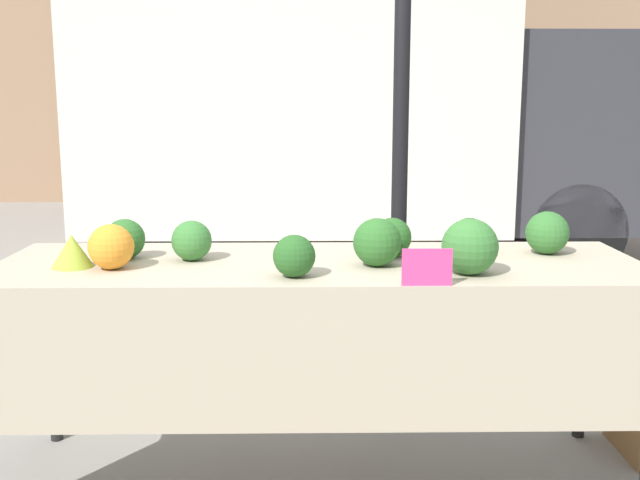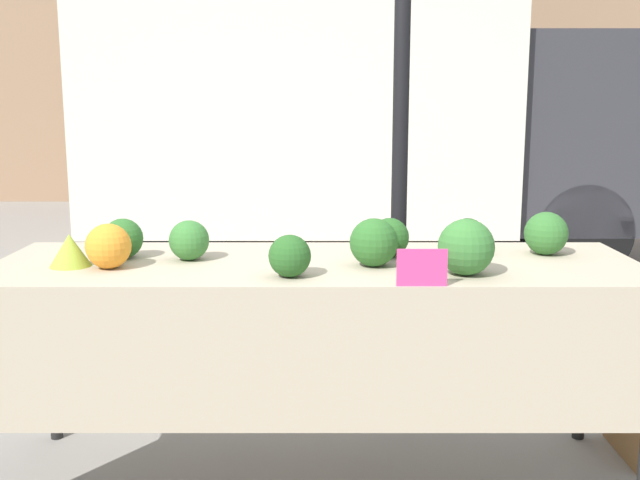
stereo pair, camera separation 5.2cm
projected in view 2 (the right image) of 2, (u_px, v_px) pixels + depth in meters
The scene contains 15 objects.
ground_plane at pixel (320, 474), 2.87m from camera, with size 40.00×40.00×0.00m, color gray.
tent_pole at pixel (403, 148), 3.26m from camera, with size 0.07×0.07×2.42m.
parked_truck at pixel (358, 106), 6.71m from camera, with size 4.82×2.29×2.57m.
market_table at pixel (320, 294), 2.67m from camera, with size 2.34×0.76×0.83m.
orange_cauliflower at pixel (112, 246), 2.59m from camera, with size 0.16×0.16×0.16m.
romanesco_head at pixel (73, 250), 2.63m from camera, with size 0.14×0.14×0.12m.
broccoli_head_0 at pixel (293, 256), 2.47m from camera, with size 0.14×0.14×0.14m.
broccoli_head_1 at pixel (549, 234), 2.82m from camera, with size 0.16×0.16×0.16m.
broccoli_head_2 at pixel (126, 238), 2.77m from camera, with size 0.15×0.15×0.15m.
broccoli_head_3 at pixel (192, 240), 2.73m from camera, with size 0.15×0.15×0.15m.
broccoli_head_4 at pixel (469, 247), 2.49m from camera, with size 0.19×0.19×0.19m.
broccoli_head_5 at pixel (393, 237), 2.79m from camera, with size 0.15×0.15×0.15m.
broccoli_head_6 at pixel (377, 243), 2.62m from camera, with size 0.17×0.17×0.17m.
broccoli_head_7 at pixel (471, 236), 2.86m from camera, with size 0.13×0.13×0.13m.
price_sign at pixel (425, 268), 2.34m from camera, with size 0.16×0.01×0.12m.
Camera 2 is at (0.01, -2.66, 1.41)m, focal length 42.00 mm.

